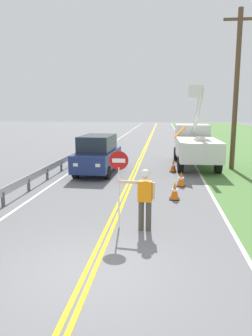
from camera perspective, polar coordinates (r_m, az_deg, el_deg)
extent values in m
plane|color=slate|center=(7.44, -6.43, -17.87)|extent=(160.00, 160.00, 0.00)
cube|color=yellow|center=(26.66, 2.96, 2.86)|extent=(0.11, 110.00, 0.01)
cube|color=yellow|center=(26.65, 3.34, 2.85)|extent=(0.11, 110.00, 0.01)
cube|color=silver|center=(26.69, 10.89, 2.69)|extent=(0.12, 110.00, 0.01)
cube|color=silver|center=(27.10, -4.48, 2.96)|extent=(0.12, 110.00, 0.01)
cylinder|color=#474238|center=(9.51, 4.01, -8.48)|extent=(0.16, 0.16, 0.88)
cylinder|color=#474238|center=(9.55, 2.70, -8.39)|extent=(0.16, 0.16, 0.88)
cube|color=orange|center=(9.32, 3.40, -4.13)|extent=(0.43, 0.28, 0.60)
cylinder|color=beige|center=(9.35, 0.40, -2.47)|extent=(0.61, 0.16, 0.09)
cylinder|color=beige|center=(9.27, 4.87, -4.02)|extent=(0.09, 0.09, 0.48)
sphere|color=beige|center=(9.21, 3.43, -1.29)|extent=(0.22, 0.22, 0.22)
sphere|color=white|center=(9.20, 3.44, -0.99)|extent=(0.25, 0.25, 0.25)
cylinder|color=silver|center=(9.54, -1.26, -5.35)|extent=(0.04, 0.04, 1.85)
cylinder|color=#B71414|center=(9.30, -1.28, 1.34)|extent=(0.56, 0.03, 0.56)
cube|color=white|center=(9.28, -1.30, 1.32)|extent=(0.38, 0.01, 0.12)
cube|color=silver|center=(19.28, 12.55, 3.32)|extent=(2.37, 4.63, 1.10)
cube|color=silver|center=(22.66, 11.55, 5.02)|extent=(2.23, 2.13, 2.00)
cube|color=#1E2833|center=(23.66, 11.32, 5.98)|extent=(1.98, 0.09, 0.90)
cylinder|color=silver|center=(18.30, 12.97, 5.04)|extent=(0.56, 0.56, 0.24)
cylinder|color=silver|center=(19.88, 12.53, 9.54)|extent=(0.29, 3.48, 2.75)
cube|color=white|center=(21.56, 12.14, 13.00)|extent=(0.91, 0.91, 0.80)
cube|color=orange|center=(17.28, 9.49, 6.29)|extent=(0.61, 0.81, 0.59)
cylinder|color=black|center=(22.50, 8.90, 2.50)|extent=(0.33, 0.92, 0.92)
cylinder|color=black|center=(22.71, 14.10, 2.39)|extent=(0.33, 0.92, 0.92)
cylinder|color=black|center=(18.27, 9.63, 0.66)|extent=(0.33, 0.92, 0.92)
cylinder|color=black|center=(18.53, 16.00, 0.53)|extent=(0.33, 0.92, 0.92)
cube|color=navy|center=(17.80, -5.02, 1.62)|extent=(2.01, 4.66, 0.92)
cube|color=#1E2833|center=(17.69, -5.06, 4.44)|extent=(1.72, 2.91, 0.84)
cube|color=#EAEACC|center=(15.48, -5.01, 0.47)|extent=(0.24, 0.07, 0.16)
cube|color=#EAEACC|center=(15.77, -8.91, 0.57)|extent=(0.24, 0.07, 0.16)
cylinder|color=black|center=(16.33, -3.36, -0.80)|extent=(0.30, 0.69, 0.68)
cylinder|color=black|center=(16.74, -8.86, -0.63)|extent=(0.30, 0.69, 0.68)
cylinder|color=black|center=(19.09, -1.60, 0.85)|extent=(0.30, 0.69, 0.68)
cylinder|color=black|center=(19.44, -6.36, 0.97)|extent=(0.30, 0.69, 0.68)
cylinder|color=brown|center=(19.84, 18.89, 12.66)|extent=(0.28, 0.28, 8.95)
cube|color=brown|center=(20.40, 19.58, 23.58)|extent=(1.80, 0.14, 0.14)
cone|color=orange|center=(12.80, 8.61, -4.01)|extent=(0.36, 0.36, 0.70)
cylinder|color=white|center=(12.79, 8.61, -3.86)|extent=(0.25, 0.25, 0.08)
cube|color=black|center=(12.89, 8.57, -5.46)|extent=(0.40, 0.40, 0.03)
cone|color=orange|center=(15.00, 9.72, -1.90)|extent=(0.36, 0.36, 0.70)
cylinder|color=white|center=(15.00, 9.72, -1.77)|extent=(0.25, 0.25, 0.08)
cube|color=black|center=(15.08, 9.68, -3.15)|extent=(0.40, 0.40, 0.03)
cone|color=orange|center=(18.37, 8.35, 0.40)|extent=(0.36, 0.36, 0.70)
cylinder|color=white|center=(18.36, 8.35, 0.51)|extent=(0.25, 0.25, 0.08)
cube|color=black|center=(18.43, 8.32, -0.63)|extent=(0.40, 0.40, 0.03)
cube|color=#9EA0A3|center=(21.97, -8.69, 2.56)|extent=(0.06, 32.00, 0.32)
cube|color=#4C4C51|center=(12.58, -20.94, -5.22)|extent=(0.10, 0.10, 0.55)
cube|color=#4C4C51|center=(14.57, -16.85, -2.88)|extent=(0.10, 0.10, 0.55)
cube|color=#4C4C51|center=(16.65, -13.77, -1.10)|extent=(0.10, 0.10, 0.55)
cube|color=#4C4C51|center=(18.77, -11.38, 0.28)|extent=(0.10, 0.10, 0.55)
cube|color=#4C4C51|center=(20.92, -9.48, 1.38)|extent=(0.10, 0.10, 0.55)
cube|color=#4C4C51|center=(23.10, -7.94, 2.27)|extent=(0.10, 0.10, 0.55)
cube|color=#4C4C51|center=(25.30, -6.66, 3.01)|extent=(0.10, 0.10, 0.55)
cube|color=#4C4C51|center=(27.52, -5.58, 3.63)|extent=(0.10, 0.10, 0.55)
cube|color=#4C4C51|center=(29.74, -4.67, 4.15)|extent=(0.10, 0.10, 0.55)
cube|color=#4C4C51|center=(31.98, -3.88, 4.60)|extent=(0.10, 0.10, 0.55)
cube|color=#4C4C51|center=(34.22, -3.19, 4.99)|extent=(0.10, 0.10, 0.55)
cube|color=#4C4C51|center=(36.46, -2.59, 5.33)|extent=(0.10, 0.10, 0.55)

